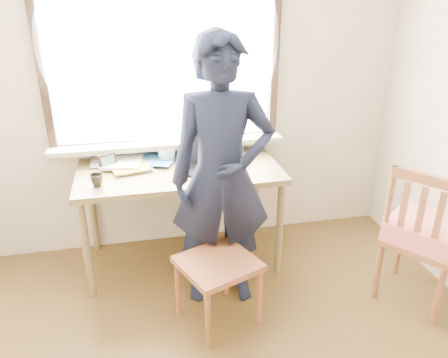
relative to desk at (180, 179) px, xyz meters
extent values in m
cube|color=beige|center=(0.15, 0.37, 0.57)|extent=(3.50, 0.02, 2.60)
cube|color=white|center=(-0.05, 0.35, 0.87)|extent=(1.70, 0.01, 1.30)
cube|color=black|center=(-0.05, 0.34, 0.19)|extent=(1.82, 0.06, 0.06)
cube|color=black|center=(-0.93, 0.34, 0.87)|extent=(0.06, 0.06, 1.30)
cube|color=black|center=(0.83, 0.34, 0.87)|extent=(0.06, 0.06, 1.30)
cube|color=beige|center=(-0.05, 0.27, 0.20)|extent=(1.85, 0.20, 0.04)
cube|color=white|center=(-0.05, 0.28, 0.97)|extent=(1.95, 0.02, 1.65)
cube|color=olive|center=(0.00, 0.00, 0.06)|extent=(1.53, 0.76, 0.04)
cylinder|color=olive|center=(-0.71, -0.33, -0.35)|extent=(0.05, 0.05, 0.77)
cylinder|color=olive|center=(-0.71, 0.33, -0.35)|extent=(0.05, 0.05, 0.77)
cylinder|color=olive|center=(0.71, -0.33, -0.35)|extent=(0.05, 0.05, 0.77)
cylinder|color=olive|center=(0.71, 0.33, -0.35)|extent=(0.05, 0.05, 0.77)
cube|color=black|center=(0.16, -0.08, 0.09)|extent=(0.44, 0.37, 0.02)
cube|color=black|center=(0.20, 0.05, 0.22)|extent=(0.38, 0.19, 0.25)
cube|color=black|center=(0.20, 0.05, 0.22)|extent=(0.33, 0.16, 0.20)
cube|color=black|center=(0.16, -0.09, 0.10)|extent=(0.36, 0.25, 0.00)
imported|color=white|center=(-0.08, 0.19, 0.14)|extent=(0.17, 0.17, 0.10)
imported|color=black|center=(-0.59, -0.19, 0.13)|extent=(0.12, 0.12, 0.09)
ellipsoid|color=black|center=(0.45, -0.10, 0.10)|extent=(0.09, 0.06, 0.04)
cube|color=maroon|center=(-0.28, 0.26, 0.09)|extent=(0.31, 0.33, 0.01)
cube|color=white|center=(-0.29, 0.10, 0.09)|extent=(0.27, 0.24, 0.01)
cube|color=white|center=(-0.04, 0.19, 0.10)|extent=(0.26, 0.32, 0.01)
cube|color=white|center=(-0.08, 0.14, 0.10)|extent=(0.33, 0.33, 0.01)
cube|color=white|center=(-0.33, 0.12, 0.10)|extent=(0.33, 0.33, 0.01)
cube|color=#3979B9|center=(-0.29, 0.09, 0.11)|extent=(0.37, 0.37, 0.02)
imported|color=white|center=(-0.32, 0.18, 0.10)|extent=(0.30, 0.32, 0.02)
imported|color=white|center=(0.39, 0.29, 0.09)|extent=(0.22, 0.28, 0.02)
cube|color=black|center=(-0.53, 0.10, 0.14)|extent=(0.13, 0.08, 0.11)
cube|color=#40662D|center=(-0.53, 0.10, 0.14)|extent=(0.10, 0.06, 0.08)
cube|color=brown|center=(0.14, -0.76, -0.28)|extent=(0.59, 0.58, 0.04)
cylinder|color=brown|center=(0.03, -1.01, -0.52)|extent=(0.04, 0.04, 0.43)
cylinder|color=brown|center=(-0.11, -0.66, -0.52)|extent=(0.04, 0.04, 0.43)
cylinder|color=brown|center=(0.40, -0.86, -0.52)|extent=(0.04, 0.04, 0.43)
cylinder|color=brown|center=(0.25, -0.51, -0.52)|extent=(0.04, 0.04, 0.43)
cube|color=brown|center=(1.58, -0.82, -0.26)|extent=(0.65, 0.66, 0.04)
cylinder|color=brown|center=(1.54, -1.11, -0.51)|extent=(0.04, 0.04, 0.45)
cylinder|color=brown|center=(1.62, -0.54, -0.51)|extent=(0.04, 0.04, 0.45)
cylinder|color=brown|center=(1.30, -0.77, -0.51)|extent=(0.04, 0.04, 0.45)
cylinder|color=brown|center=(1.29, -0.78, 0.03)|extent=(0.04, 0.04, 0.55)
cube|color=brown|center=(1.41, -0.95, 0.27)|extent=(0.29, 0.38, 0.07)
cube|color=brown|center=(1.48, -1.03, 0.00)|extent=(0.04, 0.04, 0.44)
cube|color=brown|center=(1.41, -0.95, 0.00)|extent=(0.04, 0.04, 0.44)
cube|color=brown|center=(1.35, -0.86, 0.00)|extent=(0.04, 0.04, 0.44)
cube|color=red|center=(1.58, -0.82, -0.17)|extent=(0.64, 0.64, 0.14)
imported|color=black|center=(0.23, -0.47, 0.20)|extent=(0.73, 0.52, 1.87)
camera|label=1|loc=(-0.32, -3.06, 1.35)|focal=35.00mm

